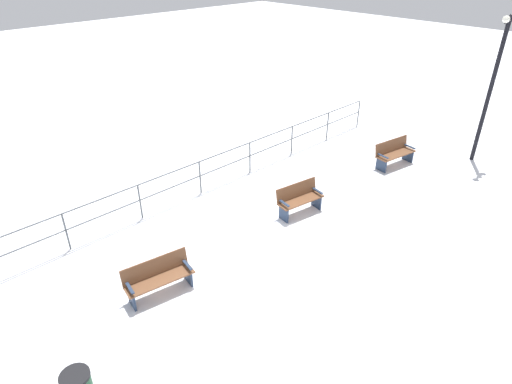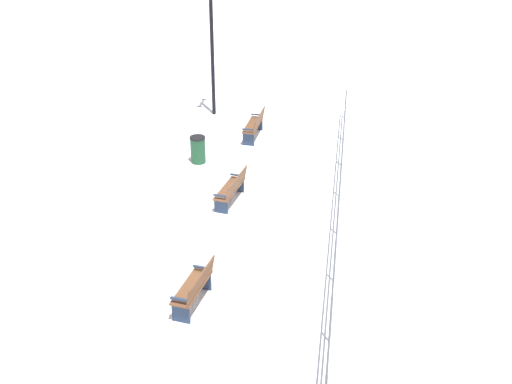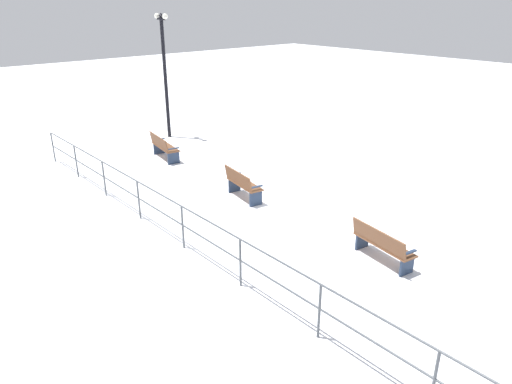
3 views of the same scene
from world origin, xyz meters
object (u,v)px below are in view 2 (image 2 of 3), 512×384
object	(u,v)px
bench_nearest	(255,125)
trash_bin	(198,150)
bench_second	(232,188)
bench_third	(195,287)
lamppost_near	(212,38)

from	to	relation	value
bench_nearest	trash_bin	xyz separation A→B (m)	(1.55, 2.37, -0.04)
bench_second	bench_third	world-z (taller)	bench_third
lamppost_near	bench_nearest	bearing A→B (deg)	131.83
bench_second	lamppost_near	size ratio (longest dim) A/B	0.34
bench_second	bench_nearest	bearing A→B (deg)	-79.80
lamppost_near	trash_bin	bearing A→B (deg)	94.98
bench_nearest	lamppost_near	world-z (taller)	lamppost_near
trash_bin	bench_second	bearing A→B (deg)	121.51
bench_third	trash_bin	xyz separation A→B (m)	(1.66, -7.62, -0.04)
bench_second	lamppost_near	bearing A→B (deg)	-64.83
bench_third	lamppost_near	size ratio (longest dim) A/B	0.31
bench_second	bench_third	size ratio (longest dim) A/B	1.08
bench_third	lamppost_near	xyz separation A→B (m)	(2.06, -12.17, 2.52)
bench_second	trash_bin	world-z (taller)	trash_bin
trash_bin	bench_third	bearing A→B (deg)	102.31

